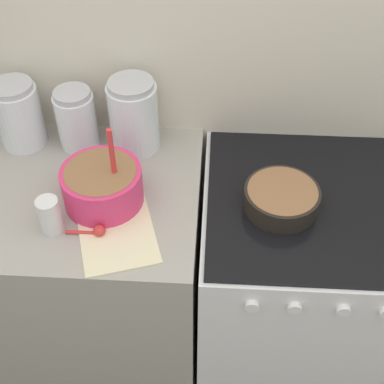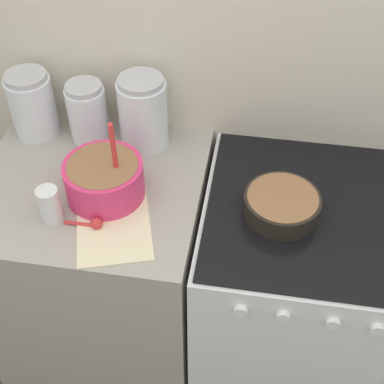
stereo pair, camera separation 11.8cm
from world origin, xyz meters
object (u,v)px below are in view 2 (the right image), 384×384
Objects in this scene: baking_pan at (282,204)px; tin_can at (50,205)px; mixing_bowl at (104,178)px; storage_jar_left at (33,108)px; stove at (293,296)px; storage_jar_middle at (88,115)px; storage_jar_right at (143,116)px.

tin_can is at bearing -169.16° from baking_pan.
storage_jar_left is (-0.33, 0.27, 0.03)m from mixing_bowl.
mixing_bowl is (-0.64, -0.04, 0.54)m from stove.
storage_jar_left is at bearing 162.90° from baking_pan.
mixing_bowl reaches higher than baking_pan.
stove is 3.99× the size of storage_jar_left.
stove is at bearing -16.91° from storage_jar_middle.
tin_can is (-0.68, -0.13, 0.02)m from baking_pan.
storage_jar_middle is 0.40m from tin_can.
tin_can is at bearing -89.98° from storage_jar_middle.
mixing_bowl reaches higher than tin_can.
storage_jar_left is at bearing -180.00° from storage_jar_middle.
storage_jar_right is (0.06, 0.27, 0.04)m from mixing_bowl.
storage_jar_right reaches higher than storage_jar_middle.
stove is 0.98m from storage_jar_middle.
storage_jar_left is 0.39m from storage_jar_right.
storage_jar_right reaches higher than baking_pan.
mixing_bowl reaches higher than storage_jar_middle.
storage_jar_right is at bearing 77.13° from mixing_bowl.
storage_jar_left is 0.20m from storage_jar_middle.
mixing_bowl is at bearing -39.96° from storage_jar_left.
storage_jar_left reaches higher than storage_jar_middle.
stove is 3.64× the size of storage_jar_right.
storage_jar_middle is 0.20m from storage_jar_right.
storage_jar_middle is at bearing 180.00° from storage_jar_right.
mixing_bowl is at bearing -179.35° from baking_pan.
storage_jar_left reaches higher than baking_pan.
storage_jar_right is (0.20, -0.00, 0.02)m from storage_jar_middle.
baking_pan is 0.69m from tin_can.
storage_jar_left is 1.10× the size of storage_jar_middle.
storage_jar_left is (-0.87, 0.27, 0.06)m from baking_pan.
stove is at bearing -22.12° from storage_jar_right.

